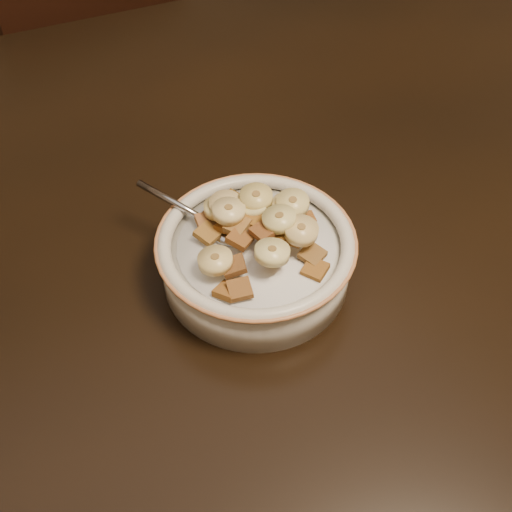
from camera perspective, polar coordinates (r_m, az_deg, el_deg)
name	(u,v)px	position (r m, az deg, el deg)	size (l,w,h in m)	color
floor	(230,490)	(1.38, -2.31, -20.11)	(4.00, 4.50, 0.10)	#422816
table	(209,214)	(0.72, -4.18, 3.77)	(1.40, 0.90, 0.04)	black
chair	(141,151)	(1.28, -10.16, 9.16)	(0.39, 0.39, 0.88)	black
cereal_bowl	(256,262)	(0.61, 0.00, -0.54)	(0.18, 0.18, 0.04)	silver
milk	(256,247)	(0.60, 0.00, 0.83)	(0.15, 0.15, 0.00)	white
spoon	(229,233)	(0.60, -2.39, 2.07)	(0.03, 0.04, 0.01)	#999BA3
cereal_square_0	(274,255)	(0.57, 1.58, 0.05)	(0.02, 0.02, 0.01)	brown
cereal_square_1	(292,219)	(0.61, 3.26, 3.27)	(0.02, 0.02, 0.01)	brown
cereal_square_2	(251,201)	(0.63, -0.47, 4.89)	(0.02, 0.02, 0.01)	brown
cereal_square_3	(279,231)	(0.58, 2.08, 2.20)	(0.02, 0.02, 0.01)	brown
cereal_square_4	(240,289)	(0.55, -1.45, -2.97)	(0.02, 0.02, 0.01)	brown
cereal_square_5	(208,234)	(0.59, -4.32, 1.99)	(0.02, 0.02, 0.01)	brown
cereal_square_6	(315,269)	(0.57, 5.28, -1.19)	(0.02, 0.02, 0.01)	brown
cereal_square_7	(242,216)	(0.60, -1.25, 3.54)	(0.02, 0.02, 0.01)	brown
cereal_square_8	(228,291)	(0.56, -2.54, -3.13)	(0.02, 0.02, 0.01)	brown
cereal_square_9	(283,210)	(0.61, 2.38, 4.15)	(0.02, 0.02, 0.01)	brown
cereal_square_10	(279,225)	(0.59, 2.02, 2.73)	(0.02, 0.02, 0.01)	brown
cereal_square_11	(312,254)	(0.58, 5.04, 0.14)	(0.02, 0.02, 0.01)	brown
cereal_square_12	(229,225)	(0.60, -2.44, 2.76)	(0.02, 0.02, 0.01)	brown
cereal_square_13	(258,197)	(0.64, 0.19, 5.25)	(0.02, 0.02, 0.01)	brown
cereal_square_14	(287,234)	(0.59, 2.75, 1.96)	(0.02, 0.02, 0.01)	brown
cereal_square_15	(304,218)	(0.62, 4.28, 3.41)	(0.02, 0.02, 0.01)	brown
cereal_square_16	(248,213)	(0.60, -0.76, 3.83)	(0.02, 0.02, 0.01)	brown
cereal_square_17	(292,235)	(0.58, 3.26, 1.85)	(0.02, 0.02, 0.01)	brown
cereal_square_18	(264,231)	(0.57, 0.71, 2.23)	(0.02, 0.02, 0.01)	brown
cereal_square_19	(233,201)	(0.63, -2.06, 4.93)	(0.02, 0.02, 0.01)	brown
cereal_square_20	(290,221)	(0.60, 3.04, 3.12)	(0.02, 0.02, 0.01)	brown
cereal_square_21	(293,221)	(0.60, 3.32, 3.12)	(0.02, 0.02, 0.01)	olive
cereal_square_22	(237,225)	(0.59, -1.66, 2.74)	(0.02, 0.02, 0.01)	olive
cereal_square_23	(234,266)	(0.56, -1.96, -0.89)	(0.02, 0.02, 0.01)	brown
cereal_square_24	(240,239)	(0.58, -1.45, 1.53)	(0.02, 0.02, 0.01)	brown
cereal_square_25	(207,222)	(0.61, -4.35, 3.04)	(0.02, 0.02, 0.01)	brown
cereal_square_26	(211,218)	(0.62, -4.03, 3.40)	(0.02, 0.02, 0.01)	brown
cereal_square_27	(253,218)	(0.59, -0.30, 3.40)	(0.02, 0.02, 0.01)	brown
cereal_square_28	(243,216)	(0.60, -1.17, 3.54)	(0.02, 0.02, 0.01)	brown
banana_slice_0	(220,208)	(0.61, -3.21, 4.31)	(0.03, 0.03, 0.01)	#FCE998
banana_slice_1	(229,211)	(0.59, -2.44, 4.02)	(0.03, 0.03, 0.01)	#DCBE7D
banana_slice_2	(301,231)	(0.57, 4.04, 2.27)	(0.03, 0.03, 0.01)	#F0CC7D
banana_slice_3	(288,207)	(0.61, 2.83, 4.42)	(0.03, 0.03, 0.01)	#D1B675
banana_slice_4	(226,205)	(0.60, -2.72, 4.54)	(0.03, 0.03, 0.01)	#EACC81
banana_slice_5	(293,203)	(0.60, 3.28, 4.69)	(0.03, 0.03, 0.01)	#CDBF70
banana_slice_6	(215,260)	(0.56, -3.64, -0.39)	(0.03, 0.03, 0.01)	#DFCA87
banana_slice_7	(279,219)	(0.58, 2.09, 3.31)	(0.03, 0.03, 0.01)	#F7E2A1
banana_slice_8	(256,198)	(0.60, 0.01, 5.21)	(0.03, 0.03, 0.01)	#DEBF75
banana_slice_9	(253,204)	(0.60, -0.28, 4.67)	(0.03, 0.03, 0.01)	beige
banana_slice_10	(272,252)	(0.56, 1.45, 0.32)	(0.03, 0.03, 0.01)	#FCEE9F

